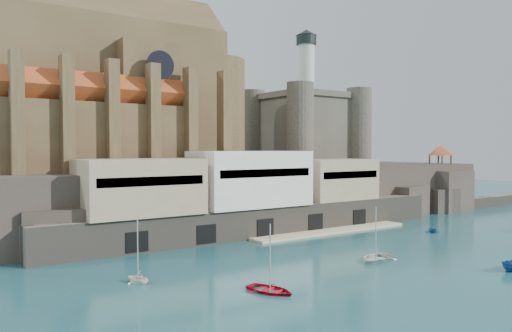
{
  "coord_description": "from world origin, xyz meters",
  "views": [
    {
      "loc": [
        -53.36,
        -40.47,
        13.39
      ],
      "look_at": [
        -2.97,
        32.0,
        10.3
      ],
      "focal_mm": 35.0,
      "sensor_mm": 36.0,
      "label": 1
    }
  ],
  "objects": [
    {
      "name": "rock_outcrop",
      "position": [
        42.0,
        25.84,
        4.02
      ],
      "size": [
        14.5,
        10.5,
        8.7
      ],
      "color": "#29231F",
      "rests_on": "ground"
    },
    {
      "name": "boat_7",
      "position": [
        15.12,
        8.5,
        0.0
      ],
      "size": [
        2.77,
        2.84,
        2.86
      ],
      "primitive_type": "imported",
      "rotation": [
        0.0,
        0.0,
        5.45
      ],
      "color": "#124B94",
      "rests_on": "ground"
    },
    {
      "name": "pavilion",
      "position": [
        42.0,
        26.0,
        12.73
      ],
      "size": [
        6.4,
        6.4,
        5.4
      ],
      "color": "#4A3A22",
      "rests_on": "rock_outcrop"
    },
    {
      "name": "castle_keep",
      "position": [
        16.08,
        41.08,
        18.31
      ],
      "size": [
        21.2,
        21.2,
        29.3
      ],
      "color": "#413E33",
      "rests_on": "promontory"
    },
    {
      "name": "boat_4",
      "position": [
        -34.88,
        6.8,
        0.0
      ],
      "size": [
        3.05,
        2.42,
        3.08
      ],
      "primitive_type": "imported",
      "rotation": [
        0.0,
        0.0,
        3.48
      ],
      "color": "white",
      "rests_on": "ground"
    },
    {
      "name": "boat_6",
      "position": [
        -7.74,
        0.02,
        0.0
      ],
      "size": [
        2.35,
        4.33,
        5.82
      ],
      "primitive_type": "imported",
      "rotation": [
        0.0,
        0.0,
        5.0
      ],
      "color": "silver",
      "rests_on": "ground"
    },
    {
      "name": "church",
      "position": [
        -24.13,
        41.85,
        22.13
      ],
      "size": [
        47.0,
        25.93,
        30.51
      ],
      "color": "#4A3A22",
      "rests_on": "promontory"
    },
    {
      "name": "boat_0",
      "position": [
        -26.0,
        -3.43,
        0.0
      ],
      "size": [
        3.73,
        1.97,
        5.01
      ],
      "primitive_type": "imported",
      "rotation": [
        0.0,
        0.0,
        0.27
      ],
      "color": "#BC0816",
      "rests_on": "ground"
    },
    {
      "name": "quay",
      "position": [
        -10.19,
        23.07,
        6.07
      ],
      "size": [
        70.0,
        12.0,
        13.05
      ],
      "color": "#635B4F",
      "rests_on": "ground"
    },
    {
      "name": "breakwater",
      "position": [
        66.0,
        24.0,
        0.0
      ],
      "size": [
        40.0,
        3.0,
        2.4
      ],
      "primitive_type": "cube",
      "color": "#635B4F",
      "rests_on": "ground"
    },
    {
      "name": "promontory",
      "position": [
        -0.19,
        39.37,
        4.92
      ],
      "size": [
        100.0,
        36.0,
        10.0
      ],
      "color": "#29231F",
      "rests_on": "ground"
    },
    {
      "name": "ground",
      "position": [
        0.0,
        0.0,
        0.0
      ],
      "size": [
        300.0,
        300.0,
        0.0
      ],
      "primitive_type": "plane",
      "color": "#184951",
      "rests_on": "ground"
    }
  ]
}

